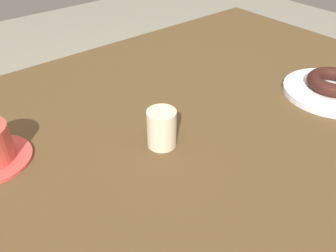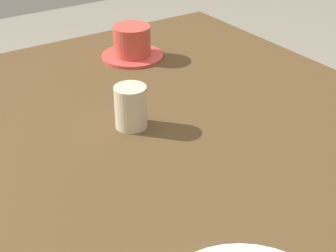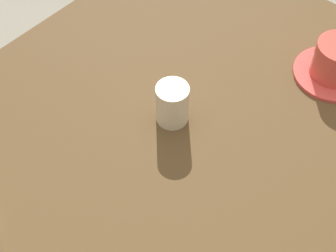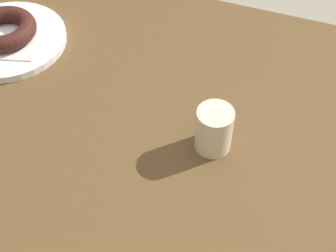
# 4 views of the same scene
# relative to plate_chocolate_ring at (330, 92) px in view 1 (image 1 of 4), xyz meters

# --- Properties ---
(table) EXTENTS (1.16, 0.81, 0.70)m
(table) POSITION_rel_plate_chocolate_ring_xyz_m (-0.26, 0.16, -0.09)
(table) COLOR brown
(table) RESTS_ON ground_plane
(plate_chocolate_ring) EXTENTS (0.21, 0.21, 0.01)m
(plate_chocolate_ring) POSITION_rel_plate_chocolate_ring_xyz_m (0.00, 0.00, 0.00)
(plate_chocolate_ring) COLOR silver
(plate_chocolate_ring) RESTS_ON table
(napkin_chocolate_ring) EXTENTS (0.15, 0.15, 0.00)m
(napkin_chocolate_ring) POSITION_rel_plate_chocolate_ring_xyz_m (0.00, 0.00, 0.01)
(napkin_chocolate_ring) COLOR white
(napkin_chocolate_ring) RESTS_ON plate_chocolate_ring
(donut_chocolate_ring) EXTENTS (0.11, 0.11, 0.03)m
(donut_chocolate_ring) POSITION_rel_plate_chocolate_ring_xyz_m (0.00, 0.00, 0.02)
(donut_chocolate_ring) COLOR #341711
(donut_chocolate_ring) RESTS_ON napkin_chocolate_ring
(sugar_jar) EXTENTS (0.05, 0.05, 0.07)m
(sugar_jar) POSITION_rel_plate_chocolate_ring_xyz_m (-0.41, 0.10, 0.03)
(sugar_jar) COLOR beige
(sugar_jar) RESTS_ON table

